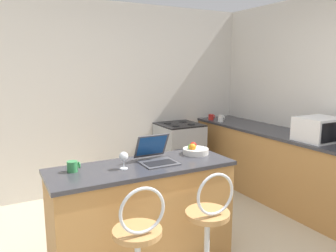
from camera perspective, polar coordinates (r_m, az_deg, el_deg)
wall_back at (r=4.69m, az=-9.71°, el=4.88°), size 12.00×0.06×2.60m
breakfast_bar at (r=2.98m, az=-4.43°, el=-15.09°), size 1.58×0.59×0.91m
counter_right at (r=4.50m, az=19.74°, el=-6.82°), size 0.66×3.14×0.91m
bar_stool_far at (r=2.66m, az=7.03°, el=-18.50°), size 0.40×0.40×0.98m
laptop at (r=2.89m, az=-2.16°, el=-5.10°), size 0.30×0.34×0.24m
microwave at (r=4.05m, az=24.79°, el=-0.49°), size 0.47×0.39×0.27m
stove_range at (r=4.89m, az=1.97°, el=-4.84°), size 0.59×0.61×0.91m
mug_red at (r=5.20m, az=7.54°, el=1.57°), size 0.10×0.08×0.09m
mug_white at (r=5.04m, az=9.20°, el=1.32°), size 0.10×0.08×0.10m
mug_green at (r=2.73m, az=-16.26°, el=-6.77°), size 0.10×0.08×0.09m
wine_glass_short at (r=2.71m, az=-7.74°, el=-5.38°), size 0.08×0.08×0.14m
fruit_bowl at (r=3.15m, az=4.73°, el=-4.23°), size 0.25×0.25×0.11m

